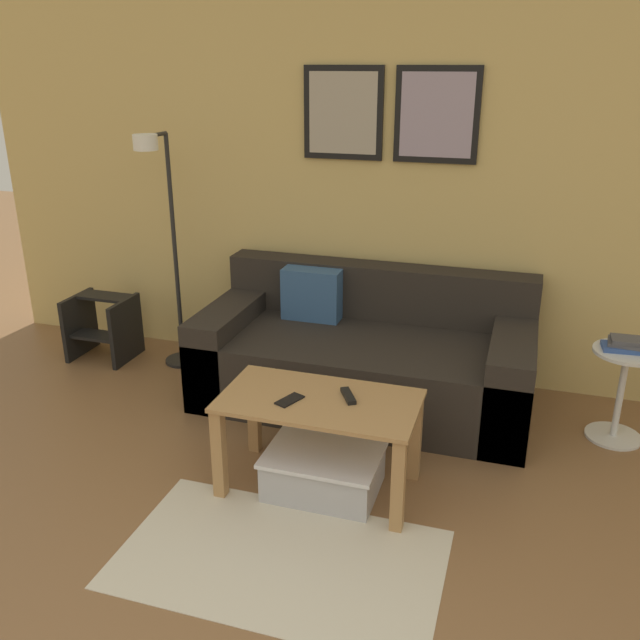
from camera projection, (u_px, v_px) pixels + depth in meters
name	position (u px, v px, depth m)	size (l,w,h in m)	color
wall_back	(389.00, 175.00, 4.12)	(5.60, 0.09, 2.55)	#D6B76B
area_rug	(280.00, 558.00, 2.80)	(1.34, 0.78, 0.01)	beige
couch	(364.00, 357.00, 4.05)	(1.92, 0.92, 0.76)	#28231E
coffee_table	(319.00, 418.00, 3.16)	(0.92, 0.50, 0.47)	#AD7F4C
storage_bin	(324.00, 471.00, 3.22)	(0.54, 0.41, 0.21)	#B2B2B7
floor_lamp	(165.00, 238.00, 4.24)	(0.24, 0.43, 1.54)	black
side_table	(622.00, 386.00, 3.60)	(0.35, 0.35, 0.52)	silver
book_stack	(628.00, 345.00, 3.53)	(0.25, 0.17, 0.06)	#335199
remote_control	(348.00, 396.00, 3.13)	(0.04, 0.15, 0.02)	black
cell_phone	(290.00, 400.00, 3.10)	(0.07, 0.14, 0.01)	black
step_stool	(102.00, 325.00, 4.64)	(0.40, 0.36, 0.43)	black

